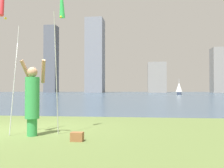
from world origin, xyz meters
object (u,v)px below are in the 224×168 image
object	(u,v)px
person	(32,98)
bag	(77,137)
sailboat_0	(179,89)
kite_flag_right	(61,3)

from	to	relation	value
person	bag	size ratio (longest dim) A/B	6.96
person	sailboat_0	distance (m)	53.57
kite_flag_right	sailboat_0	distance (m)	52.94
person	sailboat_0	xyz separation A→B (m)	(10.83, 52.46, 0.32)
kite_flag_right	bag	xyz separation A→B (m)	(0.75, -1.10, -3.57)
bag	sailboat_0	distance (m)	53.84
person	bag	xyz separation A→B (m)	(1.34, -0.53, -0.88)
sailboat_0	kite_flag_right	bearing A→B (deg)	-101.17
person	kite_flag_right	xyz separation A→B (m)	(0.58, 0.57, 2.69)
person	kite_flag_right	world-z (taller)	kite_flag_right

